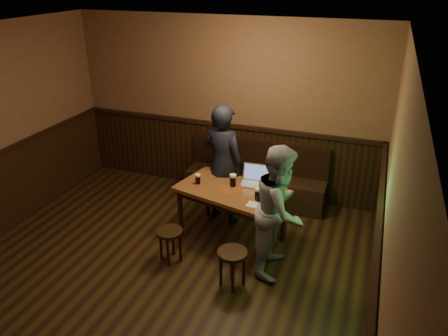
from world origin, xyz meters
TOP-DOWN VIEW (x-y plane):
  - room at (0.00, 0.22)m, footprint 5.04×6.04m
  - bench at (0.62, 2.75)m, footprint 2.20×0.50m
  - pub_table at (0.62, 1.57)m, footprint 1.56×1.11m
  - stool_left at (0.06, 0.81)m, footprint 0.39×0.39m
  - stool_right at (0.96, 0.63)m, footprint 0.46×0.46m
  - pint_left at (0.14, 1.55)m, footprint 0.09×0.09m
  - pint_mid at (0.61, 1.64)m, footprint 0.12×0.12m
  - pint_right at (1.03, 1.39)m, footprint 0.11×0.11m
  - laptop at (0.85, 1.84)m, footprint 0.37×0.30m
  - menu at (1.04, 1.26)m, footprint 0.23×0.17m
  - person_suit at (0.34, 2.00)m, footprint 0.72×0.56m
  - person_grey at (1.36, 1.16)m, footprint 0.62×0.79m

SIDE VIEW (x-z plane):
  - bench at x=0.62m, z-range -0.16..0.79m
  - stool_left at x=0.06m, z-range 0.13..0.58m
  - stool_right at x=0.96m, z-range 0.14..0.62m
  - pub_table at x=0.62m, z-range 0.28..1.04m
  - menu at x=1.04m, z-range 0.76..0.76m
  - person_grey at x=1.36m, z-range 0.00..1.63m
  - laptop at x=0.85m, z-range 0.70..0.95m
  - pint_left at x=0.14m, z-range 0.76..0.90m
  - pint_right at x=1.03m, z-range 0.76..0.93m
  - pint_mid at x=0.61m, z-range 0.76..0.94m
  - person_suit at x=0.34m, z-range 0.00..1.77m
  - room at x=0.00m, z-range -0.22..2.62m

